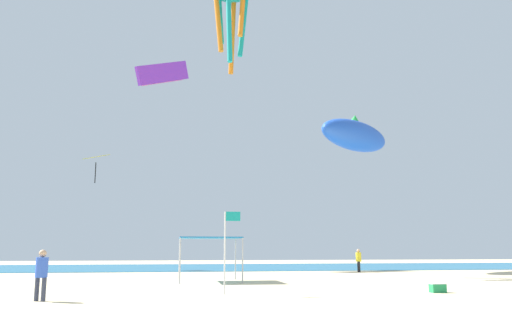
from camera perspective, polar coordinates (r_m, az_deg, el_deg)
name	(u,v)px	position (r m, az deg, el deg)	size (l,w,h in m)	color
ground	(268,291)	(21.56, 1.31, -14.41)	(110.00, 110.00, 0.10)	beige
ocean_strip	(216,267)	(47.85, -4.47, -11.81)	(110.00, 18.80, 0.03)	#1E6B93
canopy_tent	(210,239)	(27.01, -5.17, -8.80)	(3.12, 3.13, 2.25)	#B2B2B7
person_near_tent	(42,271)	(18.25, -22.79, -11.32)	(0.39, 0.39, 1.63)	#33384C
person_leftmost	(359,258)	(38.45, 11.36, -10.71)	(0.39, 0.44, 1.65)	black
banner_flag	(227,243)	(19.39, -3.26, -9.22)	(0.61, 0.06, 3.04)	silver
cooler_box	(438,288)	(21.40, 19.59, -13.29)	(0.57, 0.37, 0.35)	#1E8C4C
kite_inflatable_blue	(355,135)	(42.29, 10.98, 2.70)	(8.36, 7.18, 3.23)	blue
kite_parafoil_purple	(163,73)	(48.95, -10.36, 9.48)	(4.89, 3.89, 3.58)	purple
kite_diamond_yellow	(96,158)	(46.00, -17.39, 0.19)	(2.33, 2.33, 2.52)	yellow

